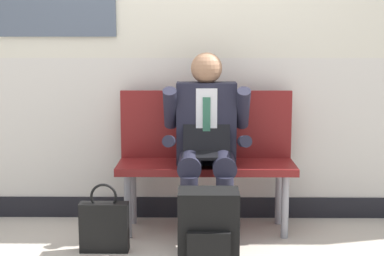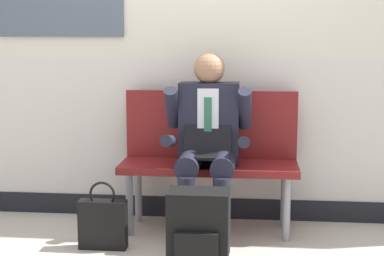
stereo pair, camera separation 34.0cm
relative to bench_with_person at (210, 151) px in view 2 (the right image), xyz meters
name	(u,v)px [view 2 (the right image)]	position (x,y,z in m)	size (l,w,h in m)	color
ground_plane	(173,253)	(-0.19, -0.52, -0.55)	(18.00, 18.00, 0.00)	#B2A899
station_wall	(185,23)	(-0.20, 0.27, 0.88)	(6.31, 0.17, 2.87)	beige
bench_with_person	(210,151)	(0.00, 0.00, 0.00)	(1.20, 0.42, 0.96)	maroon
person_seated	(208,141)	(0.00, -0.20, 0.10)	(0.57, 0.70, 1.23)	#1E1E2D
backpack	(198,235)	(0.00, -0.88, -0.31)	(0.33, 0.25, 0.50)	black
handbag	(103,223)	(-0.64, -0.49, -0.38)	(0.30, 0.10, 0.43)	black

